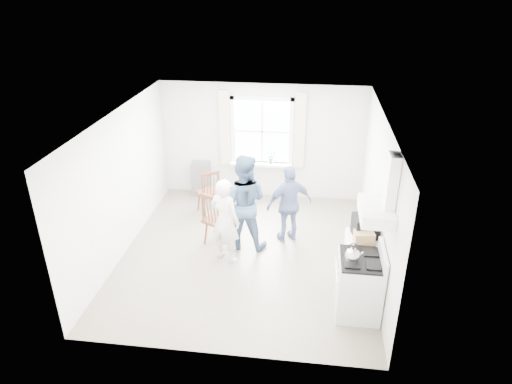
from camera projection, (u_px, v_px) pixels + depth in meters
The scene contains 15 objects.
room_shell at pixel (246, 190), 7.90m from camera, with size 4.62×5.12×2.64m.
window_assembly at pixel (262, 136), 10.01m from camera, with size 1.88×0.24×1.70m.
range_hood at pixel (381, 201), 6.20m from camera, with size 0.45×0.76×0.94m.
shelf_unit at pixel (201, 179), 10.53m from camera, with size 0.40×0.30×0.80m, color slate.
gas_stove at pixel (359, 285), 6.83m from camera, with size 0.68×0.76×1.12m.
kettle at pixel (352, 256), 6.52m from camera, with size 0.22×0.22×0.31m.
low_cabinet at pixel (360, 260), 7.47m from camera, with size 0.50×0.55×0.90m, color white.
stereo_stack at pixel (366, 226), 7.24m from camera, with size 0.45×0.42×0.35m.
cardboard_box at pixel (364, 238), 7.07m from camera, with size 0.30×0.21×0.19m, color tan.
windsor_chair_a at pixel (210, 188), 9.58m from camera, with size 0.59×0.58×1.01m.
windsor_chair_b at pixel (214, 215), 8.39m from camera, with size 0.63×0.63×1.12m.
person_left at pixel (225, 221), 7.97m from camera, with size 0.58×0.58×1.58m, color white.
person_mid at pixel (243, 202), 8.33m from camera, with size 0.89×0.89×1.83m, color #42597B.
person_right at pixel (289, 204), 8.57m from camera, with size 0.90×0.90×1.54m, color navy.
potted_plant at pixel (272, 157), 10.11m from camera, with size 0.17×0.17×0.32m, color #2E6737.
Camera 1 is at (1.08, -7.04, 4.72)m, focal length 32.00 mm.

